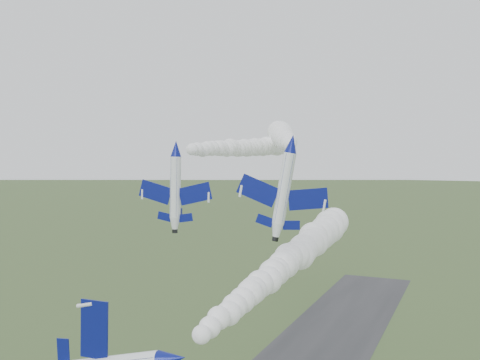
% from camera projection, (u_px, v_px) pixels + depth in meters
% --- Properties ---
extents(jet_lead, '(3.95, 14.12, 11.38)m').
position_uv_depth(jet_lead, '(172.00, 359.00, 43.60)').
color(jet_lead, white).
extents(smoke_trail_jet_lead, '(11.82, 64.78, 5.66)m').
position_uv_depth(smoke_trail_jet_lead, '(292.00, 258.00, 76.77)').
color(smoke_trail_jet_lead, white).
extents(jet_pair_left, '(10.85, 12.90, 3.18)m').
position_uv_depth(jet_pair_left, '(176.00, 148.00, 73.86)').
color(jet_pair_left, white).
extents(smoke_trail_jet_pair_left, '(12.37, 67.56, 4.54)m').
position_uv_depth(smoke_trail_jet_pair_left, '(249.00, 147.00, 109.37)').
color(smoke_trail_jet_pair_left, white).
extents(jet_pair_right, '(11.60, 13.55, 3.78)m').
position_uv_depth(jet_pair_right, '(292.00, 143.00, 68.25)').
color(jet_pair_right, white).
extents(smoke_trail_jet_pair_right, '(29.56, 66.49, 5.82)m').
position_uv_depth(smoke_trail_jet_pair_right, '(283.00, 136.00, 105.78)').
color(smoke_trail_jet_pair_right, white).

